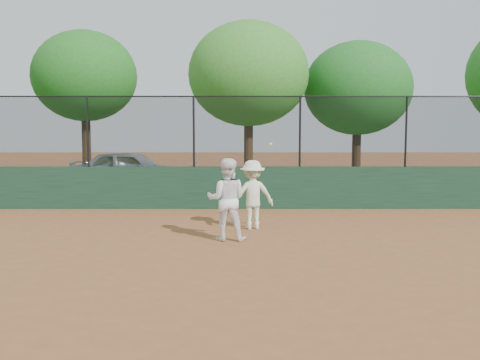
{
  "coord_description": "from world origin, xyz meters",
  "views": [
    {
      "loc": [
        0.78,
        -9.13,
        2.33
      ],
      "look_at": [
        0.8,
        2.2,
        1.2
      ],
      "focal_mm": 40.0,
      "sensor_mm": 36.0,
      "label": 1
    }
  ],
  "objects_px": {
    "player_main": "(252,195)",
    "tree_1": "(85,76)",
    "player_second": "(227,199)",
    "tree_2": "(249,74)",
    "tree_3": "(358,88)",
    "parked_car": "(131,170)"
  },
  "relations": [
    {
      "from": "player_main",
      "to": "tree_3",
      "type": "xyz_separation_m",
      "value": [
        4.51,
        9.8,
        3.09
      ]
    },
    {
      "from": "player_main",
      "to": "tree_1",
      "type": "relative_size",
      "value": 0.32
    },
    {
      "from": "tree_1",
      "to": "tree_3",
      "type": "distance_m",
      "value": 11.18
    },
    {
      "from": "parked_car",
      "to": "tree_3",
      "type": "height_order",
      "value": "tree_3"
    },
    {
      "from": "player_second",
      "to": "tree_3",
      "type": "relative_size",
      "value": 0.29
    },
    {
      "from": "parked_car",
      "to": "player_main",
      "type": "xyz_separation_m",
      "value": [
        4.29,
        -7.53,
        0.05
      ]
    },
    {
      "from": "player_main",
      "to": "tree_2",
      "type": "xyz_separation_m",
      "value": [
        0.06,
        8.49,
        3.54
      ]
    },
    {
      "from": "player_second",
      "to": "tree_3",
      "type": "distance_m",
      "value": 12.52
    },
    {
      "from": "parked_car",
      "to": "tree_2",
      "type": "distance_m",
      "value": 5.71
    },
    {
      "from": "tree_1",
      "to": "tree_2",
      "type": "relative_size",
      "value": 0.99
    },
    {
      "from": "player_second",
      "to": "tree_1",
      "type": "relative_size",
      "value": 0.27
    },
    {
      "from": "player_second",
      "to": "player_main",
      "type": "bearing_deg",
      "value": -111.19
    },
    {
      "from": "parked_car",
      "to": "player_second",
      "type": "relative_size",
      "value": 2.57
    },
    {
      "from": "parked_car",
      "to": "tree_1",
      "type": "relative_size",
      "value": 0.69
    },
    {
      "from": "parked_car",
      "to": "tree_2",
      "type": "xyz_separation_m",
      "value": [
        4.35,
        0.96,
        3.58
      ]
    },
    {
      "from": "tree_3",
      "to": "player_second",
      "type": "bearing_deg",
      "value": -114.68
    },
    {
      "from": "player_second",
      "to": "tree_2",
      "type": "relative_size",
      "value": 0.27
    },
    {
      "from": "player_main",
      "to": "player_second",
      "type": "bearing_deg",
      "value": -114.42
    },
    {
      "from": "tree_3",
      "to": "parked_car",
      "type": "bearing_deg",
      "value": -165.52
    },
    {
      "from": "tree_1",
      "to": "tree_2",
      "type": "bearing_deg",
      "value": -13.92
    },
    {
      "from": "player_main",
      "to": "tree_2",
      "type": "distance_m",
      "value": 9.19
    },
    {
      "from": "tree_2",
      "to": "tree_1",
      "type": "bearing_deg",
      "value": 166.08
    }
  ]
}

